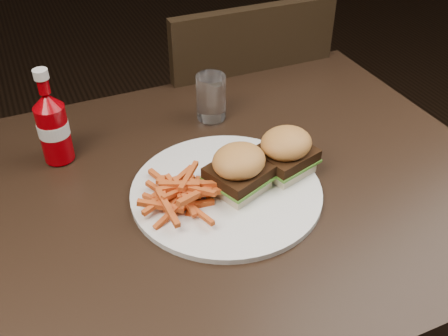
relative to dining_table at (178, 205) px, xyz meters
name	(u,v)px	position (x,y,z in m)	size (l,w,h in m)	color
dining_table	(178,205)	(0.00, 0.00, 0.00)	(1.20, 0.80, 0.04)	black
chair_far	(222,134)	(0.34, 0.59, -0.30)	(0.45, 0.45, 0.04)	black
plate	(226,191)	(0.08, -0.03, 0.03)	(0.34, 0.34, 0.01)	white
sandwich_half_a	(238,184)	(0.10, -0.04, 0.04)	(0.09, 0.08, 0.02)	beige
sandwich_half_b	(284,166)	(0.20, -0.02, 0.04)	(0.09, 0.08, 0.02)	#F4E4C2
fries_pile	(180,190)	(0.00, -0.02, 0.05)	(0.12, 0.12, 0.05)	red
ketchup_bottle	(55,133)	(-0.17, 0.20, 0.08)	(0.06, 0.06, 0.11)	#940007
tumbler	(211,97)	(0.15, 0.21, 0.08)	(0.06, 0.06, 0.10)	white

